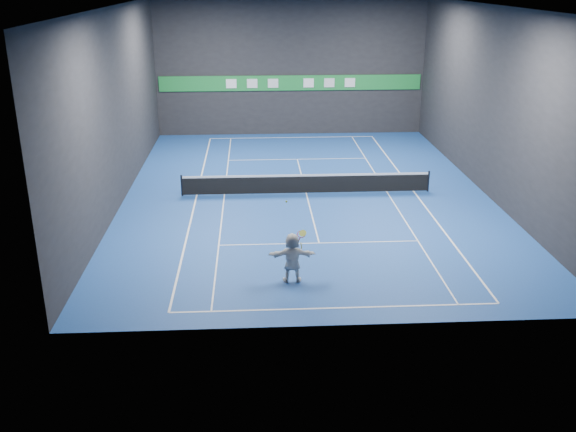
{
  "coord_description": "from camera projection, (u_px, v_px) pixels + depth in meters",
  "views": [
    {
      "loc": [
        -2.64,
        -30.52,
        10.32
      ],
      "look_at": [
        -1.32,
        -7.15,
        1.5
      ],
      "focal_mm": 40.0,
      "sensor_mm": 36.0,
      "label": 1
    }
  ],
  "objects": [
    {
      "name": "sideline_doubles_left",
      "position": [
        197.0,
        195.0,
        32.0
      ],
      "size": [
        0.08,
        23.78,
        0.01
      ],
      "primitive_type": "cube",
      "color": "white",
      "rests_on": "ground"
    },
    {
      "name": "wall_back",
      "position": [
        291.0,
        68.0,
        42.85
      ],
      "size": [
        18.0,
        0.1,
        9.0
      ],
      "primitive_type": "cube",
      "color": "black",
      "rests_on": "ground"
    },
    {
      "name": "ground",
      "position": [
        306.0,
        193.0,
        32.29
      ],
      "size": [
        26.0,
        26.0,
        0.0
      ],
      "primitive_type": "plane",
      "color": "#1A4391",
      "rests_on": "ground"
    },
    {
      "name": "center_service_line",
      "position": [
        306.0,
        193.0,
        32.29
      ],
      "size": [
        0.06,
        12.8,
        0.01
      ],
      "primitive_type": "cube",
      "color": "white",
      "rests_on": "ground"
    },
    {
      "name": "sideline_doubles_right",
      "position": [
        414.0,
        191.0,
        32.58
      ],
      "size": [
        0.08,
        23.78,
        0.01
      ],
      "primitive_type": "cube",
      "color": "white",
      "rests_on": "ground"
    },
    {
      "name": "wall_right",
      "position": [
        491.0,
        102.0,
        31.18
      ],
      "size": [
        0.1,
        26.0,
        9.0
      ],
      "primitive_type": "cube",
      "color": "black",
      "rests_on": "ground"
    },
    {
      "name": "tennis_ball",
      "position": [
        286.0,
        202.0,
        22.06
      ],
      "size": [
        0.07,
        0.07,
        0.07
      ],
      "primitive_type": "sphere",
      "color": "#CDE426",
      "rests_on": "player"
    },
    {
      "name": "service_line_near",
      "position": [
        319.0,
        243.0,
        26.31
      ],
      "size": [
        8.23,
        0.06,
        0.01
      ],
      "primitive_type": "cube",
      "color": "white",
      "rests_on": "ground"
    },
    {
      "name": "sideline_singles_right",
      "position": [
        387.0,
        192.0,
        32.51
      ],
      "size": [
        0.06,
        23.78,
        0.01
      ],
      "primitive_type": "cube",
      "color": "white",
      "rests_on": "ground"
    },
    {
      "name": "wall_left",
      "position": [
        117.0,
        107.0,
        30.23
      ],
      "size": [
        0.1,
        26.0,
        9.0
      ],
      "primitive_type": "cube",
      "color": "black",
      "rests_on": "ground"
    },
    {
      "name": "ceiling",
      "position": [
        308.0,
        6.0,
        29.12
      ],
      "size": [
        26.0,
        26.0,
        0.0
      ],
      "primitive_type": "plane",
      "color": "black",
      "rests_on": "ground"
    },
    {
      "name": "sideline_singles_left",
      "position": [
        224.0,
        195.0,
        32.07
      ],
      "size": [
        0.06,
        23.78,
        0.01
      ],
      "primitive_type": "cube",
      "color": "white",
      "rests_on": "ground"
    },
    {
      "name": "service_line_far",
      "position": [
        297.0,
        159.0,
        38.27
      ],
      "size": [
        8.23,
        0.06,
        0.01
      ],
      "primitive_type": "cube",
      "color": "white",
      "rests_on": "ground"
    },
    {
      "name": "tennis_net",
      "position": [
        306.0,
        183.0,
        32.1
      ],
      "size": [
        12.5,
        0.1,
        1.07
      ],
      "color": "black",
      "rests_on": "ground"
    },
    {
      "name": "wall_front",
      "position": [
        345.0,
        189.0,
        18.56
      ],
      "size": [
        18.0,
        0.1,
        9.0
      ],
      "primitive_type": "cube",
      "color": "black",
      "rests_on": "ground"
    },
    {
      "name": "player",
      "position": [
        292.0,
        258.0,
        22.74
      ],
      "size": [
        1.7,
        0.54,
        1.83
      ],
      "primitive_type": "imported",
      "rotation": [
        0.0,
        0.0,
        3.14
      ],
      "color": "silver",
      "rests_on": "ground"
    },
    {
      "name": "sponsor_banner",
      "position": [
        291.0,
        83.0,
        43.14
      ],
      "size": [
        17.64,
        0.11,
        1.0
      ],
      "color": "#1D8836",
      "rests_on": "wall_back"
    },
    {
      "name": "baseline_near",
      "position": [
        336.0,
        308.0,
        21.18
      ],
      "size": [
        10.98,
        0.08,
        0.01
      ],
      "primitive_type": "cube",
      "color": "white",
      "rests_on": "ground"
    },
    {
      "name": "baseline_far",
      "position": [
        292.0,
        137.0,
        43.4
      ],
      "size": [
        10.98,
        0.08,
        0.01
      ],
      "primitive_type": "cube",
      "color": "white",
      "rests_on": "ground"
    },
    {
      "name": "tennis_racket",
      "position": [
        301.0,
        236.0,
        22.51
      ],
      "size": [
        0.44,
        0.36,
        0.73
      ],
      "color": "red",
      "rests_on": "player"
    }
  ]
}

